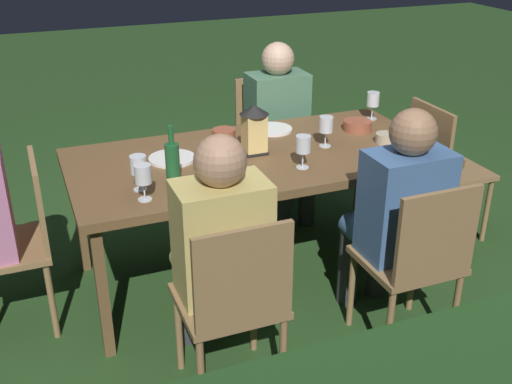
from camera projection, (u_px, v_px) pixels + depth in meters
The scene contains 22 objects.
ground_plane at pixel (256, 272), 3.60m from camera, with size 16.00×16.00×0.00m, color #26471E.
dining_table at pixel (256, 163), 3.31m from camera, with size 1.96×0.95×0.73m.
chair_side_right_b at pixel (234, 300), 2.52m from camera, with size 0.42×0.40×0.87m.
person_in_mustard at pixel (218, 245), 2.62m from camera, with size 0.38×0.47×1.15m.
chair_side_left_a at pixel (269, 136), 4.27m from camera, with size 0.42×0.40×0.87m.
person_in_green at pixel (281, 123), 4.04m from camera, with size 0.38×0.47×1.15m.
chair_side_right_a at pixel (417, 258), 2.81m from camera, with size 0.42×0.40×0.87m.
person_in_blue at pixel (396, 210), 2.91m from camera, with size 0.38×0.47×1.15m.
chair_head_far at pixel (19, 237), 2.99m from camera, with size 0.40×0.42×0.87m.
chair_head_near at pixel (442, 165), 3.80m from camera, with size 0.40×0.42×0.87m.
lantern_centerpiece at pixel (254, 126), 3.25m from camera, with size 0.15×0.15×0.27m.
green_bottle_on_table at pixel (173, 162), 2.91m from camera, with size 0.07×0.07×0.29m.
wine_glass_a at pixel (303, 146), 3.08m from camera, with size 0.08×0.08×0.17m.
wine_glass_b at pixel (373, 100), 3.77m from camera, with size 0.08×0.08×0.17m.
wine_glass_c at pixel (326, 126), 3.35m from camera, with size 0.08×0.08×0.17m.
wine_glass_d at pixel (143, 176), 2.74m from camera, with size 0.08×0.08×0.17m.
wine_glass_e at pixel (138, 166), 2.84m from camera, with size 0.08×0.08×0.17m.
plate_a at pixel (272, 129), 3.63m from camera, with size 0.23×0.23×0.01m, color white.
plate_b at pixel (172, 158), 3.22m from camera, with size 0.24×0.24×0.01m, color white.
bowl_olives at pixel (386, 138), 3.44m from camera, with size 0.11×0.11×0.05m.
bowl_bread at pixel (357, 125), 3.62m from camera, with size 0.16×0.16×0.06m.
bowl_salad at pixel (224, 134), 3.50m from camera, with size 0.13×0.13×0.05m.
Camera 1 is at (1.13, 2.84, 1.96)m, focal length 43.66 mm.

